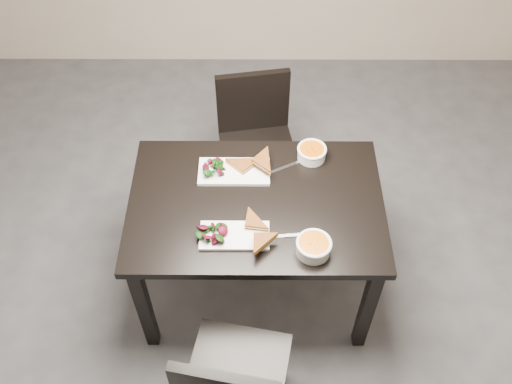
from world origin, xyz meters
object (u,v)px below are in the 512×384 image
plate_near (235,236)px  soup_bowl_far (312,152)px  plate_far (234,172)px  chair_far (256,136)px  soup_bowl_near (314,246)px  table (256,214)px

plate_near → soup_bowl_far: soup_bowl_far is taller
plate_far → soup_bowl_far: (0.38, 0.11, 0.03)m
plate_near → soup_bowl_far: size_ratio=2.10×
chair_far → soup_bowl_far: size_ratio=5.78×
plate_near → soup_bowl_near: bearing=-12.5°
soup_bowl_far → table: bearing=-133.9°
chair_far → soup_bowl_near: bearing=-85.1°
soup_bowl_far → soup_bowl_near: bearing=-92.5°
plate_near → soup_bowl_far: (0.37, 0.49, 0.03)m
table → plate_near: 0.25m
soup_bowl_far → plate_near: bearing=-127.2°
plate_near → soup_bowl_far: 0.61m
table → soup_bowl_far: (0.28, 0.29, 0.14)m
plate_near → plate_far: 0.38m
plate_near → plate_far: (-0.01, 0.38, 0.00)m
soup_bowl_near → soup_bowl_far: (0.02, 0.56, -0.00)m
soup_bowl_near → soup_bowl_far: size_ratio=1.06×
soup_bowl_near → plate_far: soup_bowl_near is taller
chair_far → plate_near: 0.96m
chair_far → soup_bowl_far: (0.28, -0.42, 0.30)m
table → soup_bowl_far: soup_bowl_far is taller
table → plate_near: bearing=-115.1°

